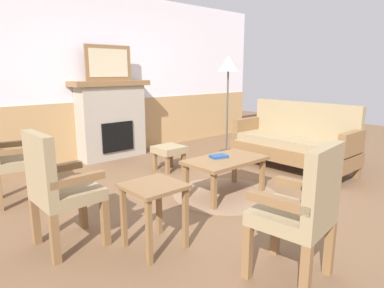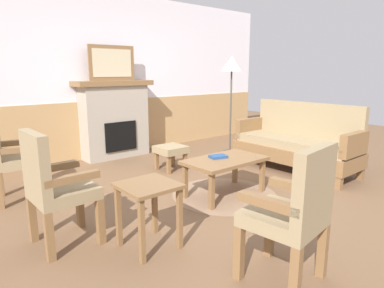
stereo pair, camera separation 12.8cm
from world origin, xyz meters
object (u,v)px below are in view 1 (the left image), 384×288
at_px(couch, 294,143).
at_px(coffee_table, 226,163).
at_px(fireplace, 111,119).
at_px(framed_picture, 109,63).
at_px(side_table, 154,198).
at_px(book_on_table, 219,156).
at_px(armchair_by_window_left, 58,185).
at_px(armchair_front_left, 302,207).
at_px(armchair_near_fireplace, 9,155).
at_px(floor_lamp_by_couch, 228,70).
at_px(footstool, 169,151).

distance_m(couch, coffee_table, 1.56).
relative_size(fireplace, framed_picture, 1.62).
bearing_deg(side_table, book_on_table, 21.78).
bearing_deg(couch, armchair_by_window_left, 179.64).
relative_size(fireplace, side_table, 2.36).
bearing_deg(fireplace, armchair_by_window_left, -127.07).
xyz_separation_m(armchair_front_left, side_table, (-0.48, 1.03, -0.10)).
distance_m(framed_picture, armchair_near_fireplace, 2.35).
xyz_separation_m(book_on_table, side_table, (-1.32, -0.53, -0.02)).
distance_m(armchair_near_fireplace, floor_lamp_by_couch, 3.63).
relative_size(framed_picture, armchair_near_fireplace, 0.82).
bearing_deg(book_on_table, armchair_near_fireplace, 144.82).
bearing_deg(couch, framed_picture, 124.41).
bearing_deg(side_table, armchair_by_window_left, 137.44).
bearing_deg(couch, armchair_front_left, -147.76).
distance_m(book_on_table, footstool, 1.18).
distance_m(coffee_table, side_table, 1.42).
relative_size(couch, floor_lamp_by_couch, 1.07).
xyz_separation_m(armchair_by_window_left, side_table, (0.57, -0.52, -0.10)).
bearing_deg(floor_lamp_by_couch, fireplace, 147.82).
relative_size(fireplace, armchair_front_left, 1.33).
relative_size(coffee_table, side_table, 1.75).
height_order(armchair_front_left, side_table, armchair_front_left).
bearing_deg(book_on_table, framed_picture, 91.65).
bearing_deg(armchair_front_left, side_table, 114.81).
bearing_deg(armchair_by_window_left, fireplace, 52.93).
distance_m(fireplace, armchair_near_fireplace, 2.12).
xyz_separation_m(framed_picture, armchair_front_left, (-0.77, -3.95, -1.02)).
xyz_separation_m(couch, armchair_front_left, (-2.43, -1.53, 0.14)).
relative_size(fireplace, armchair_near_fireplace, 1.33).
distance_m(couch, armchair_by_window_left, 3.47).
bearing_deg(armchair_near_fireplace, framed_picture, 29.87).
distance_m(armchair_near_fireplace, side_table, 1.96).
height_order(footstool, armchair_front_left, armchair_front_left).
relative_size(footstool, armchair_near_fireplace, 0.41).
bearing_deg(armchair_front_left, couch, 32.24).
xyz_separation_m(fireplace, armchair_by_window_left, (-1.81, -2.40, -0.11)).
bearing_deg(armchair_near_fireplace, book_on_table, -35.18).
bearing_deg(coffee_table, footstool, 83.58).
distance_m(couch, floor_lamp_by_couch, 1.72).
xyz_separation_m(couch, floor_lamp_by_couch, (0.03, 1.36, 1.05)).
bearing_deg(coffee_table, couch, 1.95).
bearing_deg(armchair_front_left, floor_lamp_by_couch, 49.69).
relative_size(coffee_table, book_on_table, 4.86).
relative_size(armchair_by_window_left, side_table, 1.78).
relative_size(footstool, armchair_front_left, 0.41).
bearing_deg(footstool, book_on_table, -98.36).
bearing_deg(floor_lamp_by_couch, armchair_near_fireplace, 179.88).
bearing_deg(footstool, armchair_by_window_left, -150.38).
distance_m(book_on_table, armchair_by_window_left, 1.88).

